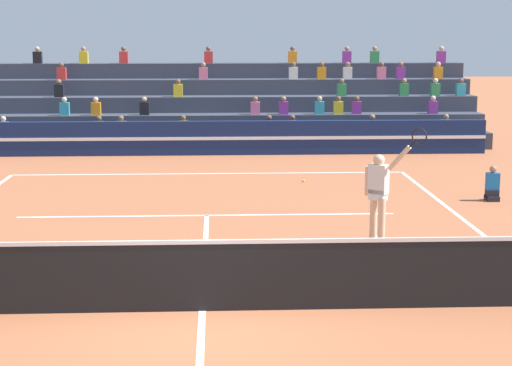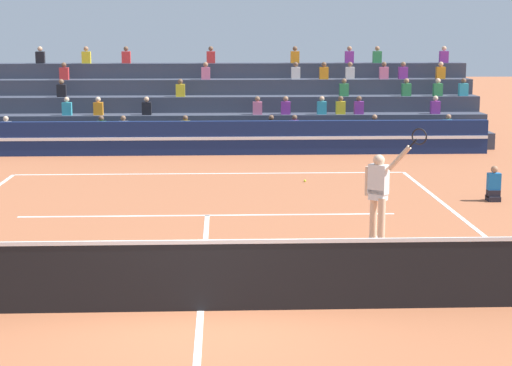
% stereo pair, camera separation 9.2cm
% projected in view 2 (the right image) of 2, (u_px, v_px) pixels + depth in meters
% --- Properties ---
extents(ground_plane, '(120.00, 120.00, 0.00)m').
position_uv_depth(ground_plane, '(201.00, 311.00, 12.40)').
color(ground_plane, '#AD603D').
extents(court_lines, '(11.10, 23.90, 0.01)m').
position_uv_depth(court_lines, '(201.00, 311.00, 12.40)').
color(court_lines, white).
rests_on(court_lines, ground).
extents(tennis_net, '(12.00, 0.10, 1.10)m').
position_uv_depth(tennis_net, '(200.00, 275.00, 12.30)').
color(tennis_net, slate).
rests_on(tennis_net, ground).
extents(sponsor_banner_wall, '(18.00, 0.26, 1.10)m').
position_uv_depth(sponsor_banner_wall, '(211.00, 138.00, 27.57)').
color(sponsor_banner_wall, navy).
rests_on(sponsor_banner_wall, ground).
extents(bleacher_stand, '(19.10, 4.75, 3.38)m').
position_uv_depth(bleacher_stand, '(213.00, 112.00, 31.23)').
color(bleacher_stand, '#383D4C').
rests_on(bleacher_stand, ground).
extents(ball_kid_courtside, '(0.30, 0.36, 0.84)m').
position_uv_depth(ball_kid_courtside, '(494.00, 187.00, 20.24)').
color(ball_kid_courtside, black).
rests_on(ball_kid_courtside, ground).
extents(tennis_player, '(1.04, 0.91, 2.33)m').
position_uv_depth(tennis_player, '(379.00, 193.00, 16.12)').
color(tennis_player, beige).
rests_on(tennis_player, ground).
extents(tennis_ball, '(0.07, 0.07, 0.07)m').
position_uv_depth(tennis_ball, '(305.00, 181.00, 22.79)').
color(tennis_ball, '#C6DB33').
rests_on(tennis_ball, ground).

